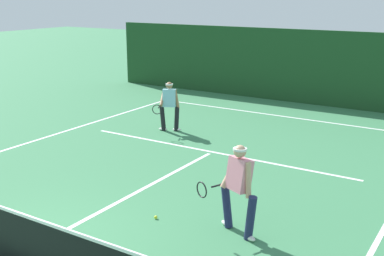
{
  "coord_description": "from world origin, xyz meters",
  "views": [
    {
      "loc": [
        6.21,
        -4.35,
        4.14
      ],
      "look_at": [
        0.18,
        5.26,
        1.0
      ],
      "focal_mm": 46.1,
      "sensor_mm": 36.0,
      "label": 1
    }
  ],
  "objects": [
    {
      "name": "court_line_service",
      "position": [
        0.0,
        6.57,
        0.0
      ],
      "size": [
        7.91,
        0.1,
        0.01
      ],
      "primitive_type": "cube",
      "color": "white",
      "rests_on": "ground_plane"
    },
    {
      "name": "tennis_net",
      "position": [
        0.0,
        0.0,
        0.5
      ],
      "size": [
        10.63,
        0.09,
        1.12
      ],
      "color": "#1E4723",
      "rests_on": "ground_plane"
    },
    {
      "name": "court_line_centre",
      "position": [
        0.0,
        3.2,
        0.0
      ],
      "size": [
        0.1,
        6.4,
        0.01
      ],
      "primitive_type": "cube",
      "color": "white",
      "rests_on": "ground_plane"
    },
    {
      "name": "court_line_baseline_far",
      "position": [
        0.0,
        11.27,
        0.0
      ],
      "size": [
        9.7,
        0.1,
        0.01
      ],
      "primitive_type": "cube",
      "color": "white",
      "rests_on": "ground_plane"
    },
    {
      "name": "back_fence_windscreen",
      "position": [
        0.0,
        13.67,
        1.4
      ],
      "size": [
        17.32,
        0.12,
        2.79
      ],
      "primitive_type": "cube",
      "color": "#1C4421",
      "rests_on": "ground_plane"
    },
    {
      "name": "player_far",
      "position": [
        -2.16,
        7.68,
        0.83
      ],
      "size": [
        0.69,
        0.92,
        1.52
      ],
      "rotation": [
        0.0,
        0.0,
        3.57
      ],
      "color": "black",
      "rests_on": "ground_plane"
    },
    {
      "name": "player_near",
      "position": [
        2.66,
        2.82,
        0.9
      ],
      "size": [
        1.08,
        0.81,
        1.64
      ],
      "rotation": [
        0.0,
        0.0,
        2.73
      ],
      "color": "#1E234C",
      "rests_on": "ground_plane"
    },
    {
      "name": "tennis_ball",
      "position": [
        1.1,
        2.5,
        0.03
      ],
      "size": [
        0.07,
        0.07,
        0.07
      ],
      "primitive_type": "sphere",
      "color": "#D1E033",
      "rests_on": "ground_plane"
    }
  ]
}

